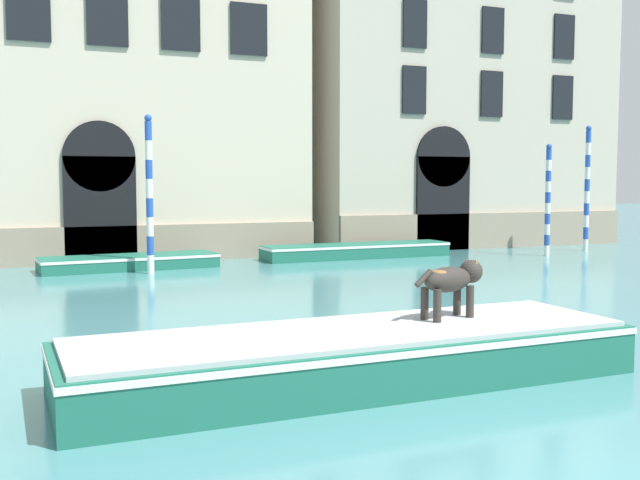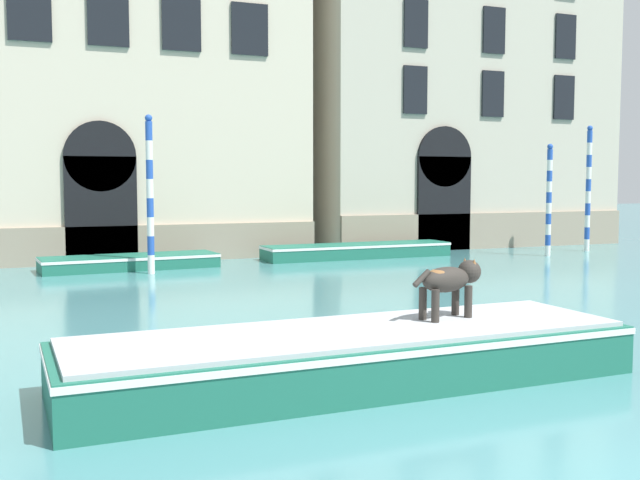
% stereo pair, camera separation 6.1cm
% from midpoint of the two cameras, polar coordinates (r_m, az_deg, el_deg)
% --- Properties ---
extents(palazzo_right, '(12.52, 6.13, 16.05)m').
position_cam_midpoint_polar(palazzo_right, '(32.33, 9.78, 14.12)').
color(palazzo_right, '#BCB29E').
rests_on(palazzo_right, ground_plane).
extents(boat_foreground, '(7.53, 2.31, 0.70)m').
position_cam_midpoint_polar(boat_foreground, '(9.79, 2.45, -8.71)').
color(boat_foreground, '#1E6651').
rests_on(boat_foreground, ground_plane).
extents(dog_on_deck, '(1.21, 0.54, 0.82)m').
position_cam_midpoint_polar(dog_on_deck, '(10.58, 9.88, -3.02)').
color(dog_on_deck, '#332D28').
rests_on(dog_on_deck, boat_foreground).
extents(boat_moored_near_palazzo, '(5.21, 1.91, 0.41)m').
position_cam_midpoint_polar(boat_moored_near_palazzo, '(22.71, -14.38, -1.62)').
color(boat_moored_near_palazzo, '#1E6651').
rests_on(boat_moored_near_palazzo, ground_plane).
extents(boat_moored_far, '(6.56, 1.50, 0.47)m').
position_cam_midpoint_polar(boat_moored_far, '(25.22, 2.74, -0.79)').
color(boat_moored_far, '#1E6651').
rests_on(boat_moored_far, ground_plane).
extents(mooring_pole_0, '(0.19, 0.19, 3.85)m').
position_cam_midpoint_polar(mooring_pole_0, '(26.86, 16.90, 2.95)').
color(mooring_pole_0, white).
rests_on(mooring_pole_0, ground_plane).
extents(mooring_pole_1, '(0.19, 0.19, 4.59)m').
position_cam_midpoint_polar(mooring_pole_1, '(29.16, 19.62, 3.73)').
color(mooring_pole_1, white).
rests_on(mooring_pole_1, ground_plane).
extents(mooring_pole_2, '(0.20, 0.20, 4.42)m').
position_cam_midpoint_polar(mooring_pole_2, '(21.31, -12.95, 3.42)').
color(mooring_pole_2, white).
rests_on(mooring_pole_2, ground_plane).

